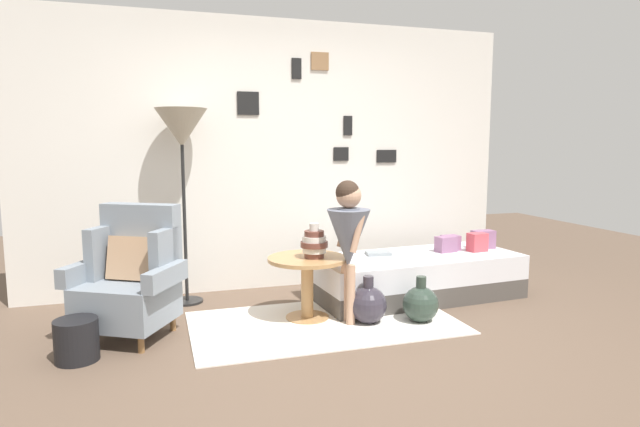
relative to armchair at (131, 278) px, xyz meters
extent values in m
plane|color=brown|center=(1.33, -0.88, -0.44)|extent=(12.00, 12.00, 0.00)
cube|color=silver|center=(1.33, 1.07, 0.86)|extent=(4.80, 0.10, 2.60)
cube|color=black|center=(2.50, 1.02, 0.85)|extent=(0.21, 0.02, 0.13)
cube|color=#99998D|center=(2.50, 1.01, 0.85)|extent=(0.17, 0.01, 0.10)
cube|color=black|center=(2.00, 1.02, 0.88)|extent=(0.16, 0.02, 0.14)
cube|color=#B8B8AD|center=(2.00, 1.01, 0.88)|extent=(0.12, 0.01, 0.11)
cube|color=olive|center=(1.77, 1.02, 1.78)|extent=(0.18, 0.02, 0.17)
cube|color=silver|center=(1.77, 1.01, 1.78)|extent=(0.14, 0.01, 0.13)
cube|color=black|center=(2.07, 1.02, 1.16)|extent=(0.09, 0.02, 0.19)
cube|color=#5E5E5C|center=(2.07, 1.01, 1.16)|extent=(0.07, 0.01, 0.15)
cube|color=black|center=(1.54, 1.02, 1.70)|extent=(0.09, 0.02, 0.20)
cube|color=gray|center=(1.54, 1.01, 1.70)|extent=(0.07, 0.01, 0.15)
cube|color=black|center=(1.06, 1.02, 1.36)|extent=(0.20, 0.02, 0.22)
cube|color=silver|center=(1.06, 1.01, 1.36)|extent=(0.16, 0.01, 0.17)
cube|color=silver|center=(1.44, -0.18, -0.43)|extent=(2.09, 1.17, 0.01)
cylinder|color=olive|center=(-0.35, -0.14, -0.38)|extent=(0.04, 0.04, 0.12)
cylinder|color=olive|center=(0.06, -0.37, -0.38)|extent=(0.04, 0.04, 0.12)
cylinder|color=olive|center=(-0.13, 0.25, -0.38)|extent=(0.04, 0.04, 0.12)
cylinder|color=olive|center=(0.28, 0.01, -0.38)|extent=(0.04, 0.04, 0.12)
cube|color=gray|center=(-0.03, -0.06, -0.17)|extent=(0.80, 0.78, 0.30)
cube|color=gray|center=(0.08, 0.14, 0.26)|extent=(0.59, 0.42, 0.55)
cube|color=gray|center=(-0.21, 0.15, 0.17)|extent=(0.22, 0.31, 0.39)
cube|color=gray|center=(0.24, -0.11, 0.17)|extent=(0.22, 0.31, 0.39)
cube|color=gray|center=(-0.33, 0.09, 0.05)|extent=(0.33, 0.48, 0.14)
cube|color=gray|center=(0.24, -0.24, 0.05)|extent=(0.33, 0.48, 0.14)
cube|color=tan|center=(0.01, 0.02, 0.14)|extent=(0.39, 0.32, 0.33)
cube|color=#4C4742|center=(2.48, 0.26, -0.35)|extent=(1.95, 0.94, 0.18)
cube|color=silver|center=(2.48, 0.26, -0.15)|extent=(1.95, 0.94, 0.22)
cube|color=gray|center=(3.24, 0.36, 0.05)|extent=(0.22, 0.12, 0.18)
cube|color=#D64C56|center=(3.11, 0.25, 0.05)|extent=(0.18, 0.14, 0.17)
cube|color=gray|center=(2.89, 0.37, 0.03)|extent=(0.17, 0.13, 0.14)
cube|color=gray|center=(2.81, 0.32, 0.03)|extent=(0.20, 0.15, 0.15)
cylinder|color=tan|center=(1.34, -0.03, -0.43)|extent=(0.35, 0.35, 0.02)
cylinder|color=tan|center=(1.34, -0.03, -0.19)|extent=(0.10, 0.10, 0.46)
cylinder|color=tan|center=(1.34, -0.03, 0.06)|extent=(0.64, 0.64, 0.03)
cylinder|color=brown|center=(1.39, -0.07, 0.10)|extent=(0.16, 0.16, 0.04)
cylinder|color=silver|center=(1.39, -0.07, 0.14)|extent=(0.19, 0.19, 0.04)
cylinder|color=brown|center=(1.39, -0.07, 0.18)|extent=(0.22, 0.22, 0.04)
cylinder|color=silver|center=(1.39, -0.07, 0.23)|extent=(0.19, 0.19, 0.04)
cylinder|color=brown|center=(1.39, -0.07, 0.27)|extent=(0.16, 0.16, 0.04)
cylinder|color=silver|center=(1.39, -0.07, 0.32)|extent=(0.08, 0.08, 0.06)
cylinder|color=black|center=(0.43, 0.73, -0.43)|extent=(0.28, 0.28, 0.02)
cylinder|color=black|center=(0.43, 0.73, 0.39)|extent=(0.03, 0.03, 1.62)
cone|color=#9E937F|center=(0.43, 0.73, 1.12)|extent=(0.45, 0.45, 0.33)
cylinder|color=tan|center=(1.62, -0.28, -0.20)|extent=(0.07, 0.07, 0.49)
cylinder|color=tan|center=(1.62, -0.18, -0.20)|extent=(0.07, 0.07, 0.49)
cone|color=slate|center=(1.62, -0.23, 0.24)|extent=(0.34, 0.34, 0.46)
cylinder|color=slate|center=(1.62, -0.23, 0.40)|extent=(0.17, 0.17, 0.18)
cylinder|color=tan|center=(1.65, -0.35, 0.31)|extent=(0.13, 0.06, 0.31)
cylinder|color=tan|center=(1.63, -0.11, 0.31)|extent=(0.13, 0.06, 0.31)
sphere|color=tan|center=(1.62, -0.23, 0.58)|extent=(0.20, 0.20, 0.20)
sphere|color=#38281E|center=(1.61, -0.23, 0.61)|extent=(0.19, 0.19, 0.19)
cube|color=gray|center=(2.14, 0.38, -0.02)|extent=(0.24, 0.19, 0.03)
sphere|color=#332D38|center=(1.77, -0.28, -0.29)|extent=(0.30, 0.30, 0.30)
cylinder|color=#332D38|center=(1.77, -0.28, -0.10)|extent=(0.08, 0.08, 0.09)
sphere|color=#2D3D33|center=(2.19, -0.37, -0.30)|extent=(0.29, 0.29, 0.29)
cylinder|color=#2D3D33|center=(2.19, -0.37, -0.11)|extent=(0.08, 0.08, 0.09)
cylinder|color=black|center=(-0.34, -0.39, -0.30)|extent=(0.28, 0.28, 0.28)
camera|label=1|loc=(0.20, -4.06, 0.98)|focal=29.84mm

